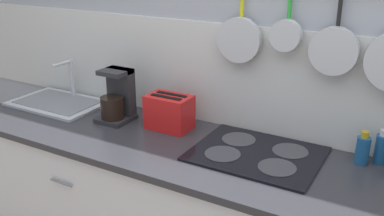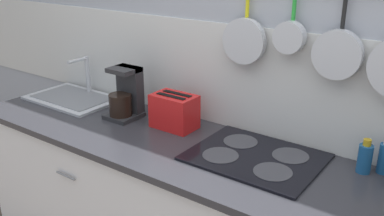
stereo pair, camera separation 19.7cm
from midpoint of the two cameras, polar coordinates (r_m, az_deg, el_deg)
name	(u,v)px [view 1 (the left image)]	position (r m, az deg, el deg)	size (l,w,h in m)	color
wall_back	(260,62)	(2.14, 6.47, 6.01)	(7.20, 0.14, 2.60)	#999EA8
countertop	(226,160)	(1.97, 1.69, -6.98)	(3.02, 0.65, 0.03)	#2D2D33
sink_basin	(59,101)	(2.76, -19.34, 0.86)	(0.56, 0.37, 0.25)	#B7BABF
coffee_maker	(117,99)	(2.39, -12.28, 1.12)	(0.17, 0.18, 0.29)	#262628
toaster	(169,112)	(2.24, -5.58, -0.59)	(0.25, 0.15, 0.18)	red
cooktop	(257,154)	(1.98, 5.80, -6.14)	(0.58, 0.46, 0.01)	black
bottle_sesame_oil	(363,150)	(1.99, 19.22, -5.32)	(0.06, 0.06, 0.15)	navy
bottle_cooking_wine	(381,148)	(2.02, 21.39, -5.10)	(0.05, 0.05, 0.16)	navy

